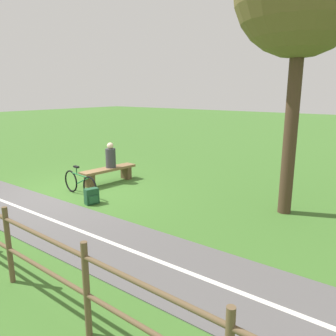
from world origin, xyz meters
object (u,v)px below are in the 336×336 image
Objects in this scene: person_seated at (111,157)px; bicycle at (80,184)px; bench at (109,172)px; backpack at (92,196)px.

bicycle is at bearing 18.83° from person_seated.
bench is 2.05m from backpack.
person_seated reaches higher than bench.
backpack is (1.67, 1.18, -0.14)m from bench.
backpack is at bearing -12.18° from bicycle.
backpack is (1.77, 1.17, -0.64)m from person_seated.
backpack is at bearing 39.02° from person_seated.
person_seated is at bearing -180.00° from bench.
bicycle reaches higher than backpack.
person_seated is (-0.11, 0.01, 0.50)m from bench.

